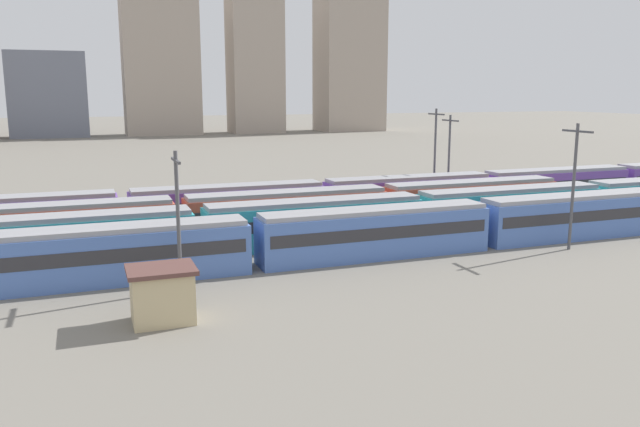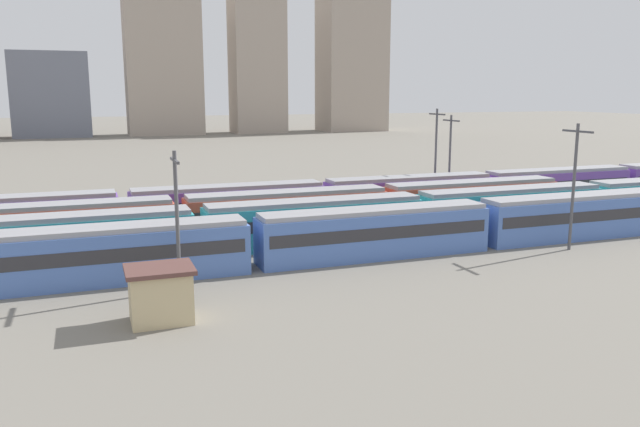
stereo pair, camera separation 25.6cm
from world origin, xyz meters
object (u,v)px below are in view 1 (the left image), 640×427
(train_track_3, at_px, (486,189))
(catenary_pole_3, at_px, (449,155))
(catenary_pole_1, at_px, (435,152))
(catenary_pole_0, at_px, (574,180))
(train_track_2, at_px, (288,211))
(signal_hut, at_px, (162,294))
(catenary_pole_2, at_px, (178,213))
(train_track_1, at_px, (418,214))

(train_track_3, height_order, catenary_pole_3, catenary_pole_3)
(train_track_3, relative_size, catenary_pole_1, 10.71)
(catenary_pole_3, bearing_deg, catenary_pole_0, -95.71)
(train_track_3, xyz_separation_m, catenary_pole_1, (-4.68, 3.08, 3.90))
(catenary_pole_0, bearing_deg, catenary_pole_1, 88.58)
(train_track_2, bearing_deg, catenary_pole_0, -35.58)
(train_track_3, height_order, catenary_pole_1, catenary_pole_1)
(signal_hut, bearing_deg, catenary_pole_2, 72.12)
(train_track_3, height_order, catenary_pole_0, catenary_pole_0)
(catenary_pole_0, bearing_deg, train_track_1, 136.52)
(train_track_2, height_order, catenary_pole_2, catenary_pole_2)
(train_track_1, bearing_deg, train_track_3, 36.44)
(train_track_2, relative_size, catenary_pole_2, 6.38)
(train_track_1, distance_m, catenary_pole_2, 23.27)
(train_track_1, distance_m, signal_hut, 26.99)
(train_track_2, distance_m, catenary_pole_0, 23.66)
(train_track_2, xyz_separation_m, catenary_pole_2, (-11.34, -13.62, 3.00))
(catenary_pole_2, bearing_deg, signal_hut, -107.88)
(catenary_pole_1, distance_m, signal_hut, 42.72)
(signal_hut, bearing_deg, catenary_pole_0, 9.49)
(signal_hut, bearing_deg, train_track_3, 32.95)
(train_track_1, relative_size, catenary_pole_2, 8.53)
(catenary_pole_0, relative_size, catenary_pole_1, 0.94)
(train_track_2, xyz_separation_m, signal_hut, (-13.06, -18.97, -0.35))
(train_track_1, bearing_deg, catenary_pole_2, -158.60)
(train_track_3, distance_m, catenary_pole_2, 40.35)
(train_track_2, bearing_deg, catenary_pole_1, 22.95)
(catenary_pole_2, relative_size, catenary_pole_3, 0.89)
(train_track_2, bearing_deg, train_track_3, 12.11)
(train_track_1, height_order, signal_hut, train_track_1)
(train_track_1, relative_size, catenary_pole_3, 7.61)
(catenary_pole_0, bearing_deg, catenary_pole_2, -179.97)
(catenary_pole_3, bearing_deg, train_track_2, -159.30)
(train_track_3, bearing_deg, catenary_pole_1, 146.61)
(catenary_pole_1, bearing_deg, train_track_1, -124.90)
(train_track_2, xyz_separation_m, train_track_3, (24.24, 5.20, 0.00))
(catenary_pole_1, bearing_deg, train_track_2, -157.05)
(catenary_pole_1, relative_size, catenary_pole_2, 1.20)
(train_track_2, xyz_separation_m, catenary_pole_3, (21.18, 8.00, 3.55))
(signal_hut, bearing_deg, train_track_1, 30.68)
(train_track_3, distance_m, catenary_pole_0, 19.84)
(train_track_1, height_order, catenary_pole_0, catenary_pole_0)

